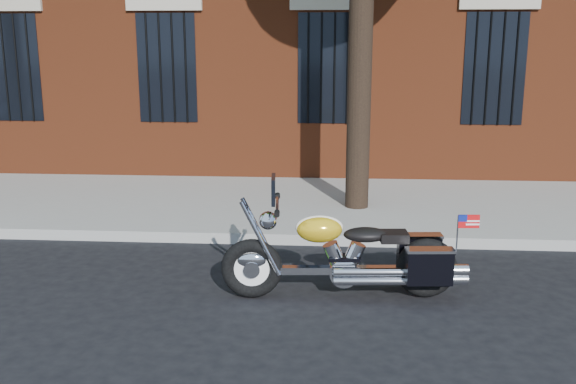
{
  "coord_description": "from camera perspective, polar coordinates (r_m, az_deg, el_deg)",
  "views": [
    {
      "loc": [
        0.12,
        -6.92,
        2.65
      ],
      "look_at": [
        -0.43,
        0.8,
        0.85
      ],
      "focal_mm": 40.0,
      "sensor_mm": 36.0,
      "label": 1
    }
  ],
  "objects": [
    {
      "name": "sidewalk",
      "position": [
        10.51,
        3.3,
        -1.16
      ],
      "size": [
        40.0,
        3.6,
        0.15
      ],
      "primitive_type": "cube",
      "color": "gray",
      "rests_on": "ground"
    },
    {
      "name": "ground",
      "position": [
        7.41,
        2.92,
        -7.9
      ],
      "size": [
        120.0,
        120.0,
        0.0
      ],
      "primitive_type": "plane",
      "color": "black",
      "rests_on": "ground"
    },
    {
      "name": "motorcycle",
      "position": [
        6.82,
        5.7,
        -5.86
      ],
      "size": [
        2.63,
        0.85,
        1.32
      ],
      "rotation": [
        0.0,
        0.0,
        0.08
      ],
      "color": "black",
      "rests_on": "ground"
    },
    {
      "name": "curb",
      "position": [
        8.69,
        3.12,
        -4.19
      ],
      "size": [
        40.0,
        0.16,
        0.15
      ],
      "primitive_type": "cube",
      "color": "gray",
      "rests_on": "ground"
    }
  ]
}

